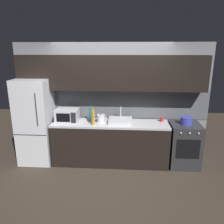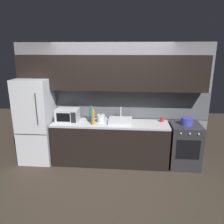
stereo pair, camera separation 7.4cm
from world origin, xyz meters
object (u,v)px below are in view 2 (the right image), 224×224
object	(u,v)px
kettle	(101,118)
microwave	(68,115)
refrigerator	(36,121)
cooking_pot	(187,121)
oven_range	(184,145)
wine_bottle_teal	(91,115)
wine_bottle_amber	(93,117)
mug_red	(162,120)

from	to	relation	value
kettle	microwave	bearing A→B (deg)	179.73
refrigerator	cooking_pot	bearing A→B (deg)	0.00
oven_range	kettle	bearing A→B (deg)	179.46
wine_bottle_teal	oven_range	bearing A→B (deg)	-2.13
oven_range	wine_bottle_amber	size ratio (longest dim) A/B	2.42
kettle	mug_red	xyz separation A→B (m)	(1.26, 0.13, -0.03)
kettle	mug_red	distance (m)	1.27
refrigerator	kettle	xyz separation A→B (m)	(1.38, 0.02, 0.09)
refrigerator	wine_bottle_teal	bearing A→B (deg)	3.46
oven_range	refrigerator	bearing A→B (deg)	179.98
microwave	cooking_pot	xyz separation A→B (m)	(2.43, -0.02, -0.06)
kettle	wine_bottle_amber	xyz separation A→B (m)	(-0.14, -0.16, 0.08)
microwave	kettle	size ratio (longest dim) A/B	2.26
refrigerator	wine_bottle_amber	xyz separation A→B (m)	(1.25, -0.14, 0.16)
oven_range	mug_red	distance (m)	0.70
oven_range	microwave	size ratio (longest dim) A/B	1.96
wine_bottle_amber	oven_range	bearing A→B (deg)	4.36
refrigerator	oven_range	xyz separation A→B (m)	(3.11, -0.00, -0.44)
refrigerator	microwave	distance (m)	0.69
wine_bottle_teal	microwave	bearing A→B (deg)	-173.89
wine_bottle_teal	refrigerator	bearing A→B (deg)	-176.54
oven_range	wine_bottle_amber	bearing A→B (deg)	-175.64
refrigerator	wine_bottle_amber	distance (m)	1.26
wine_bottle_amber	cooking_pot	size ratio (longest dim) A/B	1.54
refrigerator	cooking_pot	distance (m)	3.11
microwave	kettle	bearing A→B (deg)	-0.27
mug_red	cooking_pot	world-z (taller)	cooking_pot
microwave	wine_bottle_teal	bearing A→B (deg)	6.11
mug_red	wine_bottle_teal	bearing A→B (deg)	-177.15
wine_bottle_teal	cooking_pot	distance (m)	1.94
refrigerator	kettle	size ratio (longest dim) A/B	8.77
microwave	cooking_pot	distance (m)	2.43
refrigerator	kettle	distance (m)	1.39
mug_red	wine_bottle_amber	bearing A→B (deg)	-168.40
microwave	wine_bottle_amber	world-z (taller)	wine_bottle_amber
microwave	mug_red	world-z (taller)	microwave
wine_bottle_teal	mug_red	size ratio (longest dim) A/B	3.32
wine_bottle_teal	mug_red	bearing A→B (deg)	2.85
oven_range	wine_bottle_amber	xyz separation A→B (m)	(-1.87, -0.14, 0.61)
kettle	cooking_pot	bearing A→B (deg)	-0.50
oven_range	kettle	xyz separation A→B (m)	(-1.73, 0.02, 0.53)
wine_bottle_amber	kettle	bearing A→B (deg)	49.10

